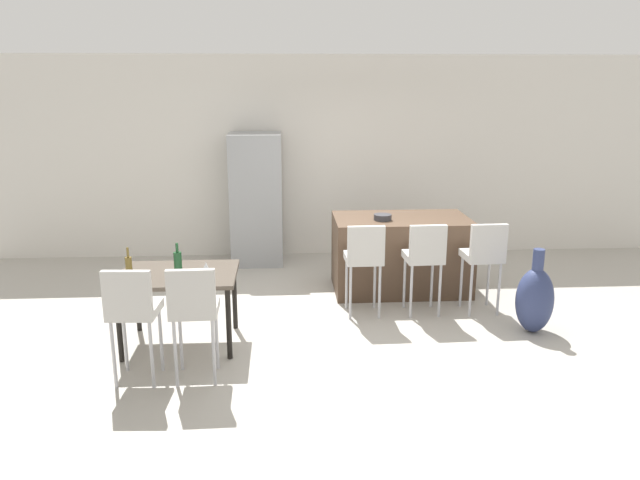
{
  "coord_description": "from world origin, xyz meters",
  "views": [
    {
      "loc": [
        -0.71,
        -6.25,
        2.55
      ],
      "look_at": [
        -0.31,
        0.18,
        0.85
      ],
      "focal_mm": 34.22,
      "sensor_mm": 36.0,
      "label": 1
    }
  ],
  "objects_px": {
    "bar_chair_middle": "(425,254)",
    "dining_chair_near": "(132,307)",
    "dining_table": "(179,280)",
    "wine_bottle_inner": "(178,265)",
    "floor_vase": "(535,299)",
    "bar_chair_left": "(364,255)",
    "fruit_bowl": "(383,217)",
    "refrigerator": "(256,199)",
    "dining_chair_far": "(194,305)",
    "wine_bottle_left": "(129,268)",
    "bar_chair_right": "(484,253)",
    "wine_glass_middle": "(206,267)",
    "kitchen_island": "(401,254)"
  },
  "relations": [
    {
      "from": "bar_chair_left",
      "to": "dining_chair_near",
      "type": "bearing_deg",
      "value": -146.51
    },
    {
      "from": "kitchen_island",
      "to": "dining_chair_far",
      "type": "relative_size",
      "value": 1.56
    },
    {
      "from": "wine_bottle_left",
      "to": "wine_glass_middle",
      "type": "bearing_deg",
      "value": -3.45
    },
    {
      "from": "wine_bottle_left",
      "to": "floor_vase",
      "type": "distance_m",
      "value": 4.06
    },
    {
      "from": "bar_chair_middle",
      "to": "wine_bottle_inner",
      "type": "relative_size",
      "value": 3.05
    },
    {
      "from": "dining_chair_near",
      "to": "wine_glass_middle",
      "type": "xyz_separation_m",
      "value": [
        0.56,
        0.56,
        0.17
      ]
    },
    {
      "from": "dining_table",
      "to": "wine_bottle_inner",
      "type": "distance_m",
      "value": 0.28
    },
    {
      "from": "dining_table",
      "to": "refrigerator",
      "type": "relative_size",
      "value": 0.61
    },
    {
      "from": "bar_chair_middle",
      "to": "wine_bottle_left",
      "type": "xyz_separation_m",
      "value": [
        -2.98,
        -0.82,
        0.16
      ]
    },
    {
      "from": "refrigerator",
      "to": "bar_chair_left",
      "type": "bearing_deg",
      "value": -60.05
    },
    {
      "from": "floor_vase",
      "to": "dining_chair_far",
      "type": "bearing_deg",
      "value": -165.37
    },
    {
      "from": "bar_chair_left",
      "to": "dining_chair_far",
      "type": "bearing_deg",
      "value": -139.08
    },
    {
      "from": "dining_table",
      "to": "floor_vase",
      "type": "bearing_deg",
      "value": 1.36
    },
    {
      "from": "wine_glass_middle",
      "to": "floor_vase",
      "type": "xyz_separation_m",
      "value": [
        3.3,
        0.31,
        -0.51
      ]
    },
    {
      "from": "bar_chair_left",
      "to": "dining_chair_near",
      "type": "distance_m",
      "value": 2.58
    },
    {
      "from": "wine_glass_middle",
      "to": "wine_bottle_inner",
      "type": "bearing_deg",
      "value": 169.34
    },
    {
      "from": "bar_chair_middle",
      "to": "bar_chair_left",
      "type": "bearing_deg",
      "value": -180.0
    },
    {
      "from": "dining_table",
      "to": "dining_chair_far",
      "type": "height_order",
      "value": "dining_chair_far"
    },
    {
      "from": "bar_chair_middle",
      "to": "floor_vase",
      "type": "xyz_separation_m",
      "value": [
        1.04,
        -0.55,
        -0.34
      ]
    },
    {
      "from": "wine_bottle_inner",
      "to": "fruit_bowl",
      "type": "xyz_separation_m",
      "value": [
        2.18,
        1.55,
        0.08
      ]
    },
    {
      "from": "bar_chair_middle",
      "to": "refrigerator",
      "type": "distance_m",
      "value": 2.9
    },
    {
      "from": "bar_chair_middle",
      "to": "refrigerator",
      "type": "relative_size",
      "value": 0.57
    },
    {
      "from": "bar_chair_left",
      "to": "fruit_bowl",
      "type": "xyz_separation_m",
      "value": [
        0.31,
        0.73,
        0.26
      ]
    },
    {
      "from": "dining_chair_far",
      "to": "refrigerator",
      "type": "relative_size",
      "value": 0.57
    },
    {
      "from": "bar_chair_right",
      "to": "wine_glass_middle",
      "type": "relative_size",
      "value": 6.03
    },
    {
      "from": "bar_chair_middle",
      "to": "dining_table",
      "type": "bearing_deg",
      "value": -166.04
    },
    {
      "from": "wine_bottle_left",
      "to": "refrigerator",
      "type": "xyz_separation_m",
      "value": [
        1.07,
        2.99,
        0.06
      ]
    },
    {
      "from": "floor_vase",
      "to": "bar_chair_left",
      "type": "bearing_deg",
      "value": 162.04
    },
    {
      "from": "bar_chair_right",
      "to": "dining_chair_near",
      "type": "distance_m",
      "value": 3.76
    },
    {
      "from": "fruit_bowl",
      "to": "floor_vase",
      "type": "bearing_deg",
      "value": -42.8
    },
    {
      "from": "dining_chair_near",
      "to": "dining_chair_far",
      "type": "bearing_deg",
      "value": -0.01
    },
    {
      "from": "kitchen_island",
      "to": "refrigerator",
      "type": "height_order",
      "value": "refrigerator"
    },
    {
      "from": "bar_chair_middle",
      "to": "fruit_bowl",
      "type": "distance_m",
      "value": 0.85
    },
    {
      "from": "dining_chair_far",
      "to": "wine_glass_middle",
      "type": "bearing_deg",
      "value": 85.29
    },
    {
      "from": "bar_chair_middle",
      "to": "fruit_bowl",
      "type": "relative_size",
      "value": 4.95
    },
    {
      "from": "refrigerator",
      "to": "bar_chair_middle",
      "type": "bearing_deg",
      "value": -48.56
    },
    {
      "from": "bar_chair_left",
      "to": "fruit_bowl",
      "type": "height_order",
      "value": "bar_chair_left"
    },
    {
      "from": "dining_chair_near",
      "to": "floor_vase",
      "type": "relative_size",
      "value": 1.18
    },
    {
      "from": "floor_vase",
      "to": "bar_chair_middle",
      "type": "bearing_deg",
      "value": 151.99
    },
    {
      "from": "bar_chair_middle",
      "to": "refrigerator",
      "type": "height_order",
      "value": "refrigerator"
    },
    {
      "from": "fruit_bowl",
      "to": "wine_bottle_inner",
      "type": "bearing_deg",
      "value": -144.54
    },
    {
      "from": "bar_chair_left",
      "to": "floor_vase",
      "type": "height_order",
      "value": "bar_chair_left"
    },
    {
      "from": "bar_chair_middle",
      "to": "dining_chair_near",
      "type": "relative_size",
      "value": 1.0
    },
    {
      "from": "dining_table",
      "to": "dining_chair_near",
      "type": "relative_size",
      "value": 1.07
    },
    {
      "from": "dining_table",
      "to": "dining_chair_near",
      "type": "xyz_separation_m",
      "value": [
        -0.26,
        -0.79,
        0.04
      ]
    },
    {
      "from": "bar_chair_right",
      "to": "dining_chair_far",
      "type": "bearing_deg",
      "value": -154.37
    },
    {
      "from": "dining_table",
      "to": "fruit_bowl",
      "type": "xyz_separation_m",
      "value": [
        2.21,
        1.37,
        0.29
      ]
    },
    {
      "from": "bar_chair_middle",
      "to": "wine_bottle_inner",
      "type": "distance_m",
      "value": 2.66
    },
    {
      "from": "kitchen_island",
      "to": "refrigerator",
      "type": "xyz_separation_m",
      "value": [
        -1.82,
        1.32,
        0.46
      ]
    },
    {
      "from": "bar_chair_left",
      "to": "wine_bottle_inner",
      "type": "height_order",
      "value": "wine_bottle_inner"
    }
  ]
}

